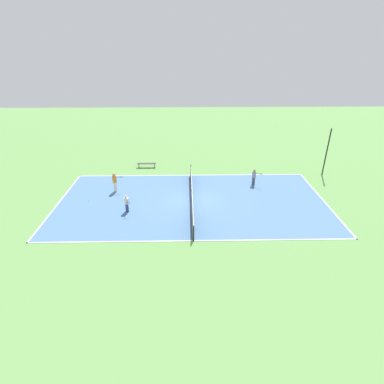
{
  "coord_description": "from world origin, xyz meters",
  "views": [
    {
      "loc": [
        21.74,
        -0.42,
        11.84
      ],
      "look_at": [
        0.0,
        0.0,
        0.9
      ],
      "focal_mm": 28.0,
      "sensor_mm": 36.0,
      "label": 1
    }
  ],
  "objects_px": {
    "tennis_ball_near_net": "(209,179)",
    "tennis_ball_midcourt": "(157,177)",
    "player_center_orange": "(115,181)",
    "fence_post_back_left": "(327,153)",
    "bench": "(147,164)",
    "tennis_ball_left_sideline": "(88,201)",
    "player_baseline_gray": "(254,176)",
    "tennis_net": "(192,195)",
    "player_near_white": "(126,203)"
  },
  "relations": [
    {
      "from": "player_near_white",
      "to": "player_baseline_gray",
      "type": "bearing_deg",
      "value": 91.34
    },
    {
      "from": "tennis_ball_near_net",
      "to": "tennis_ball_midcourt",
      "type": "bearing_deg",
      "value": -94.67
    },
    {
      "from": "tennis_ball_midcourt",
      "to": "fence_post_back_left",
      "type": "bearing_deg",
      "value": 91.29
    },
    {
      "from": "bench",
      "to": "player_near_white",
      "type": "bearing_deg",
      "value": -92.75
    },
    {
      "from": "fence_post_back_left",
      "to": "player_center_orange",
      "type": "bearing_deg",
      "value": -80.47
    },
    {
      "from": "tennis_net",
      "to": "fence_post_back_left",
      "type": "bearing_deg",
      "value": 112.21
    },
    {
      "from": "tennis_net",
      "to": "player_center_orange",
      "type": "xyz_separation_m",
      "value": [
        -2.01,
        -6.67,
        0.46
      ]
    },
    {
      "from": "bench",
      "to": "tennis_ball_midcourt",
      "type": "xyz_separation_m",
      "value": [
        2.73,
        1.26,
        -0.34
      ]
    },
    {
      "from": "tennis_ball_midcourt",
      "to": "player_baseline_gray",
      "type": "bearing_deg",
      "value": 78.84
    },
    {
      "from": "bench",
      "to": "tennis_ball_near_net",
      "type": "bearing_deg",
      "value": -26.25
    },
    {
      "from": "player_center_orange",
      "to": "tennis_ball_midcourt",
      "type": "bearing_deg",
      "value": 32.08
    },
    {
      "from": "player_baseline_gray",
      "to": "tennis_ball_near_net",
      "type": "bearing_deg",
      "value": -175.33
    },
    {
      "from": "player_baseline_gray",
      "to": "fence_post_back_left",
      "type": "xyz_separation_m",
      "value": [
        -2.16,
        7.29,
        1.45
      ]
    },
    {
      "from": "bench",
      "to": "player_near_white",
      "type": "relative_size",
      "value": 1.39
    },
    {
      "from": "player_center_orange",
      "to": "tennis_ball_near_net",
      "type": "height_order",
      "value": "player_center_orange"
    },
    {
      "from": "player_near_white",
      "to": "tennis_ball_midcourt",
      "type": "bearing_deg",
      "value": 143.17
    },
    {
      "from": "player_baseline_gray",
      "to": "tennis_ball_midcourt",
      "type": "distance_m",
      "value": 9.3
    },
    {
      "from": "player_near_white",
      "to": "fence_post_back_left",
      "type": "distance_m",
      "value": 19.39
    },
    {
      "from": "tennis_net",
      "to": "player_baseline_gray",
      "type": "xyz_separation_m",
      "value": [
        -3.16,
        5.73,
        0.31
      ]
    },
    {
      "from": "player_near_white",
      "to": "tennis_ball_near_net",
      "type": "xyz_separation_m",
      "value": [
        -6.06,
        6.82,
        -0.75
      ]
    },
    {
      "from": "tennis_net",
      "to": "player_center_orange",
      "type": "height_order",
      "value": "player_center_orange"
    },
    {
      "from": "bench",
      "to": "tennis_ball_midcourt",
      "type": "height_order",
      "value": "bench"
    },
    {
      "from": "fence_post_back_left",
      "to": "tennis_ball_midcourt",
      "type": "bearing_deg",
      "value": -88.71
    },
    {
      "from": "tennis_net",
      "to": "player_center_orange",
      "type": "bearing_deg",
      "value": -106.77
    },
    {
      "from": "tennis_net",
      "to": "bench",
      "type": "bearing_deg",
      "value": -148.96
    },
    {
      "from": "player_baseline_gray",
      "to": "tennis_ball_midcourt",
      "type": "height_order",
      "value": "player_baseline_gray"
    },
    {
      "from": "player_near_white",
      "to": "tennis_ball_left_sideline",
      "type": "bearing_deg",
      "value": -138.36
    },
    {
      "from": "tennis_net",
      "to": "player_near_white",
      "type": "distance_m",
      "value": 5.29
    },
    {
      "from": "tennis_net",
      "to": "player_baseline_gray",
      "type": "relative_size",
      "value": 7.11
    },
    {
      "from": "player_center_orange",
      "to": "tennis_net",
      "type": "bearing_deg",
      "value": -26.25
    },
    {
      "from": "tennis_ball_midcourt",
      "to": "player_center_orange",
      "type": "bearing_deg",
      "value": -48.44
    },
    {
      "from": "tennis_ball_left_sideline",
      "to": "fence_post_back_left",
      "type": "distance_m",
      "value": 22.31
    },
    {
      "from": "player_center_orange",
      "to": "tennis_ball_midcourt",
      "type": "xyz_separation_m",
      "value": [
        -2.94,
        3.31,
        -0.99
      ]
    },
    {
      "from": "tennis_net",
      "to": "fence_post_back_left",
      "type": "distance_m",
      "value": 14.17
    },
    {
      "from": "tennis_ball_near_net",
      "to": "player_center_orange",
      "type": "bearing_deg",
      "value": -73.36
    },
    {
      "from": "player_baseline_gray",
      "to": "tennis_ball_left_sideline",
      "type": "bearing_deg",
      "value": -144.56
    },
    {
      "from": "player_near_white",
      "to": "tennis_ball_midcourt",
      "type": "relative_size",
      "value": 20.51
    },
    {
      "from": "tennis_ball_midcourt",
      "to": "bench",
      "type": "bearing_deg",
      "value": -155.25
    },
    {
      "from": "tennis_ball_midcourt",
      "to": "tennis_ball_left_sideline",
      "type": "xyz_separation_m",
      "value": [
        4.75,
        -5.21,
        0.0
      ]
    },
    {
      "from": "tennis_net",
      "to": "tennis_ball_midcourt",
      "type": "bearing_deg",
      "value": -145.81
    },
    {
      "from": "tennis_net",
      "to": "player_near_white",
      "type": "height_order",
      "value": "player_near_white"
    },
    {
      "from": "player_baseline_gray",
      "to": "tennis_ball_left_sideline",
      "type": "xyz_separation_m",
      "value": [
        2.96,
        -14.31,
        -0.83
      ]
    },
    {
      "from": "player_baseline_gray",
      "to": "player_near_white",
      "type": "bearing_deg",
      "value": -132.75
    },
    {
      "from": "player_near_white",
      "to": "tennis_ball_midcourt",
      "type": "height_order",
      "value": "player_near_white"
    },
    {
      "from": "tennis_ball_midcourt",
      "to": "fence_post_back_left",
      "type": "distance_m",
      "value": 16.54
    },
    {
      "from": "tennis_ball_midcourt",
      "to": "tennis_ball_near_net",
      "type": "bearing_deg",
      "value": 85.33
    },
    {
      "from": "tennis_ball_midcourt",
      "to": "tennis_ball_near_net",
      "type": "height_order",
      "value": "same"
    },
    {
      "from": "tennis_ball_left_sideline",
      "to": "player_baseline_gray",
      "type": "bearing_deg",
      "value": 101.68
    },
    {
      "from": "player_center_orange",
      "to": "player_near_white",
      "type": "bearing_deg",
      "value": -74.99
    },
    {
      "from": "bench",
      "to": "tennis_ball_left_sideline",
      "type": "bearing_deg",
      "value": -117.89
    }
  ]
}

